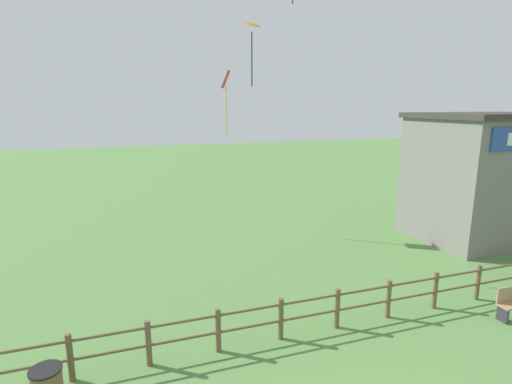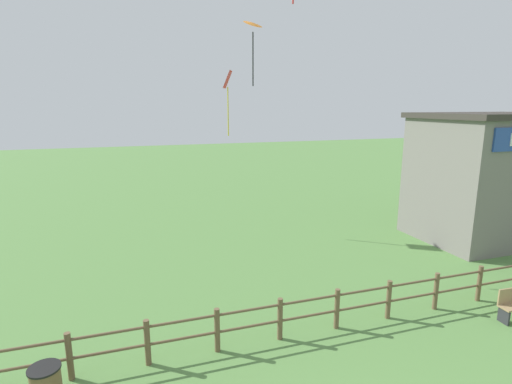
% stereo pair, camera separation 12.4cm
% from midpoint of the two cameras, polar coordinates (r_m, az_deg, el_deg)
% --- Properties ---
extents(wooden_fence, '(20.39, 0.14, 1.16)m').
position_cam_midpoint_polar(wooden_fence, '(10.98, 3.23, -17.32)').
color(wooden_fence, brown).
rests_on(wooden_fence, ground_plane).
extents(seaside_building, '(6.39, 4.74, 5.74)m').
position_cam_midpoint_polar(seaside_building, '(21.09, 29.86, 1.98)').
color(seaside_building, slate).
rests_on(seaside_building, ground_plane).
extents(kite_red_diamond, '(0.58, 0.72, 3.03)m').
position_cam_midpoint_polar(kite_red_diamond, '(19.40, -4.50, 14.25)').
color(kite_red_diamond, red).
extents(kite_orange_delta, '(0.91, 0.89, 2.33)m').
position_cam_midpoint_polar(kite_orange_delta, '(15.37, -0.86, 22.27)').
color(kite_orange_delta, orange).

